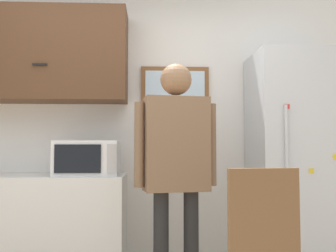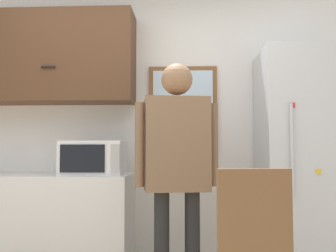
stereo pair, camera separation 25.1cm
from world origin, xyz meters
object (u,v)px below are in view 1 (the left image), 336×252
Objects in this scene: refrigerator at (295,167)px; chair at (256,252)px; microwave at (88,158)px; person at (176,155)px.

chair is at bearing -121.86° from refrigerator.
person is at bearing -26.21° from microwave.
chair is (0.41, -0.61, -0.53)m from person.
microwave is at bearing -48.71° from chair.
person is 0.91m from chair.
refrigerator reaches higher than microwave.
person is (0.70, -0.34, 0.03)m from microwave.
chair is at bearing -40.62° from microwave.
microwave is at bearing 144.18° from person.
refrigerator reaches higher than chair.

